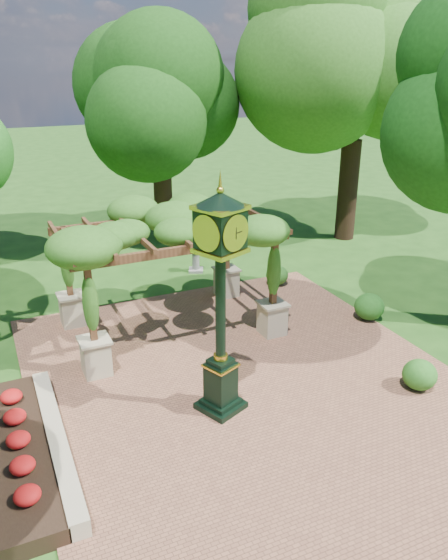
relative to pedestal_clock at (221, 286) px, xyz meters
name	(u,v)px	position (x,y,z in m)	size (l,w,h in m)	color
ground	(270,407)	(1.03, -0.39, -3.01)	(120.00, 120.00, 0.00)	#1E4714
brick_plaza	(250,384)	(1.03, 0.61, -2.99)	(10.00, 12.00, 0.04)	brown
border_wall	(57,442)	(-3.57, 0.11, -2.81)	(0.35, 5.00, 0.40)	#C6B793
flower_bed	(10,455)	(-4.47, 0.11, -2.83)	(1.50, 5.00, 0.36)	red
pedestal_clock	(221,286)	(0.00, 0.00, 0.00)	(1.30, 1.30, 5.04)	black
pergola	(167,231)	(0.27, 4.17, 0.00)	(5.89, 3.76, 3.67)	#BBB08B
sundial	(196,261)	(2.69, 8.28, -2.60)	(0.69, 0.69, 0.95)	gray
shrub_front	(420,375)	(4.62, -1.21, -2.61)	(0.81, 0.81, 0.73)	#25621C
shrub_mid	(369,307)	(5.92, 2.31, -2.57)	(0.89, 0.89, 0.80)	#205919
shrub_back	(277,275)	(4.75, 5.84, -2.62)	(0.77, 0.77, 0.69)	#28601B
tree_north	(158,85)	(2.99, 12.76, 3.38)	(4.64, 4.64, 9.33)	#331F14
tree_east_far	(360,53)	(10.20, 9.43, 4.54)	(6.24, 6.24, 10.97)	black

